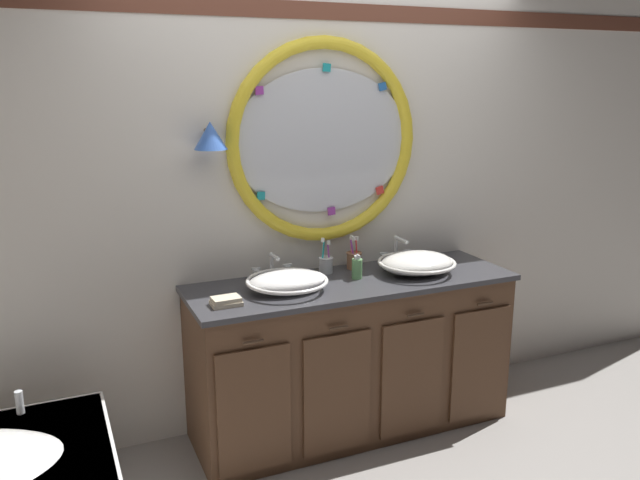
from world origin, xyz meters
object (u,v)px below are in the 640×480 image
(soap_dispenser, at_px, (357,268))
(toothbrush_holder_left, at_px, (326,264))
(sink_basin_right, at_px, (417,263))
(toothbrush_holder_right, at_px, (354,259))
(folded_hand_towel, at_px, (226,301))
(sink_basin_left, at_px, (287,281))

(soap_dispenser, bearing_deg, toothbrush_holder_left, 124.75)
(sink_basin_right, relative_size, toothbrush_holder_left, 2.16)
(sink_basin_right, distance_m, toothbrush_holder_left, 0.52)
(toothbrush_holder_right, xyz_separation_m, folded_hand_towel, (-0.85, -0.31, -0.04))
(toothbrush_holder_left, distance_m, folded_hand_towel, 0.73)
(toothbrush_holder_left, xyz_separation_m, folded_hand_towel, (-0.67, -0.30, -0.03))
(sink_basin_right, relative_size, toothbrush_holder_right, 2.24)
(sink_basin_right, bearing_deg, toothbrush_holder_left, 156.33)
(soap_dispenser, height_order, folded_hand_towel, soap_dispenser)
(soap_dispenser, bearing_deg, toothbrush_holder_right, 68.48)
(sink_basin_right, height_order, toothbrush_holder_right, toothbrush_holder_right)
(folded_hand_towel, bearing_deg, toothbrush_holder_right, 20.06)
(sink_basin_left, distance_m, sink_basin_right, 0.79)
(sink_basin_right, bearing_deg, soap_dispenser, 173.42)
(toothbrush_holder_left, xyz_separation_m, soap_dispenser, (0.12, -0.17, 0.01))
(toothbrush_holder_left, bearing_deg, sink_basin_right, -23.67)
(sink_basin_left, distance_m, soap_dispenser, 0.43)
(sink_basin_left, height_order, soap_dispenser, soap_dispenser)
(toothbrush_holder_right, height_order, soap_dispenser, toothbrush_holder_right)
(folded_hand_towel, bearing_deg, toothbrush_holder_left, 24.25)
(soap_dispenser, bearing_deg, sink_basin_right, -6.58)
(sink_basin_left, relative_size, folded_hand_towel, 2.93)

